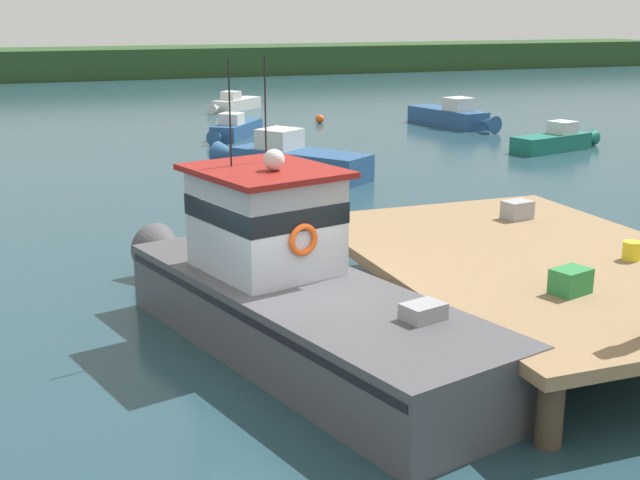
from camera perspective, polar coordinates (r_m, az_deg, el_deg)
ground_plane at (r=14.21m, az=-2.00°, el=-7.71°), size 200.00×200.00×0.00m
dock at (r=15.94m, az=14.54°, el=-1.53°), size 6.00×9.00×1.20m
main_fishing_boat at (r=14.17m, az=-2.28°, el=-3.43°), size 4.54×9.94×4.80m
crate_single_by_cleat at (r=18.62m, az=13.22°, el=2.00°), size 0.67×0.54×0.39m
crate_single_far at (r=13.94m, az=16.61°, el=-2.68°), size 0.70×0.59×0.41m
bait_bucket at (r=16.15m, az=20.36°, el=-0.69°), size 0.32×0.32×0.34m
moored_boat_outer_mooring at (r=35.82m, az=15.73°, el=6.51°), size 4.65×2.06×1.16m
moored_boat_far_right at (r=38.05m, az=-5.82°, el=7.48°), size 3.41×4.13×1.14m
moored_boat_far_left at (r=48.67m, az=-5.84°, el=9.18°), size 3.79×3.52×1.10m
moored_boat_mid_harbor at (r=29.16m, az=-2.07°, el=5.45°), size 4.59×5.83×1.59m
moored_boat_near_channel at (r=42.10m, az=8.98°, el=8.27°), size 2.30×5.79×1.45m
mooring_buoy_channel_marker at (r=42.89m, az=-0.02°, el=8.21°), size 0.43×0.43×0.43m
mooring_buoy_outer at (r=20.66m, az=-3.60°, el=0.17°), size 0.32×0.32×0.32m
far_shoreline at (r=74.65m, az=-17.74°, el=11.31°), size 120.00×8.00×2.40m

